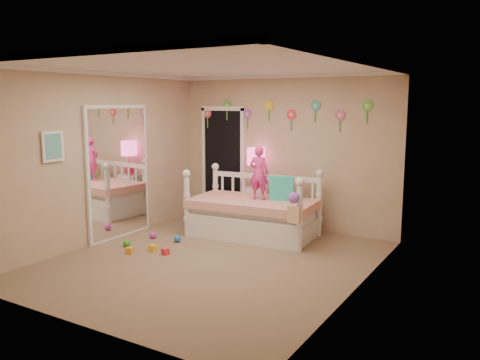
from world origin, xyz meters
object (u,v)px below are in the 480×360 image
Objects in this scene: child at (259,173)px; table_lamp at (256,161)px; daybed at (253,203)px; nightstand at (256,206)px.

child is 0.74m from table_lamp.
child is 1.23× the size of table_lamp.
daybed is 2.99× the size of nightstand.
child reaches higher than table_lamp.
daybed is at bearing -64.51° from table_lamp.
daybed is 0.93m from table_lamp.
child reaches higher than nightstand.
child is at bearing 15.95° from daybed.
child is at bearing -50.11° from nightstand.
daybed is 2.36× the size of child.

